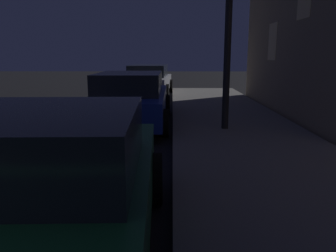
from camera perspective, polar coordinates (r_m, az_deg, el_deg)
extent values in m
cube|color=#19592D|center=(3.31, -19.99, -12.34)|extent=(2.05, 4.17, 0.64)
cube|color=#1E2328|center=(3.11, -20.86, -2.66)|extent=(1.73, 1.96, 0.56)
cylinder|color=black|center=(4.84, -25.90, -8.14)|extent=(0.25, 0.67, 0.66)
cylinder|color=black|center=(4.41, -2.42, -8.80)|extent=(0.25, 0.67, 0.66)
cube|color=navy|center=(9.33, -6.30, 3.71)|extent=(1.88, 4.53, 0.64)
cube|color=#1E2328|center=(9.11, -6.50, 7.18)|extent=(1.65, 2.42, 0.56)
cylinder|color=black|center=(10.89, -10.34, 3.48)|extent=(0.22, 0.66, 0.66)
cylinder|color=black|center=(10.69, -0.30, 3.52)|extent=(0.22, 0.66, 0.66)
cylinder|color=black|center=(8.19, -14.05, 0.57)|extent=(0.22, 0.66, 0.66)
cylinder|color=black|center=(7.92, -0.67, 0.55)|extent=(0.22, 0.66, 0.66)
cube|color=#B7B7BF|center=(16.24, -3.31, 7.23)|extent=(2.14, 4.63, 0.64)
cube|color=#1E2328|center=(16.20, -3.33, 9.27)|extent=(1.79, 2.49, 0.56)
cylinder|color=black|center=(17.79, -5.79, 6.82)|extent=(0.26, 0.67, 0.66)
cylinder|color=black|center=(17.56, 0.39, 6.81)|extent=(0.26, 0.67, 0.66)
cylinder|color=black|center=(15.04, -7.60, 5.85)|extent=(0.26, 0.67, 0.66)
cylinder|color=black|center=(14.78, -0.30, 5.85)|extent=(0.26, 0.67, 0.66)
cylinder|color=black|center=(8.15, 10.22, 17.95)|extent=(0.16, 0.16, 5.25)
cube|color=#F2D17F|center=(11.99, 17.36, 13.45)|extent=(0.06, 0.90, 1.20)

